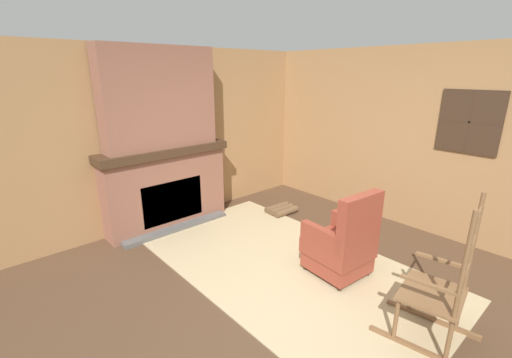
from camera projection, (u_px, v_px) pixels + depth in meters
name	position (u px, v px, depth m)	size (l,w,h in m)	color
ground_plane	(290.00, 303.00, 3.42)	(14.00, 14.00, 0.00)	#4C3523
wood_panel_wall_left	(156.00, 139.00, 4.95)	(0.06, 5.91, 2.57)	#9E7247
wood_panel_wall_back	(425.00, 141.00, 4.74)	(5.91, 0.09, 2.57)	#9E7247
fireplace_hearth	(167.00, 188.00, 5.00)	(0.57, 1.90, 1.19)	brown
chimney_breast	(159.00, 98.00, 4.62)	(0.32, 1.58, 1.36)	brown
area_rug	(285.00, 264.00, 4.09)	(3.73, 2.10, 0.01)	tan
armchair	(342.00, 245.00, 3.79)	(0.68, 0.65, 1.03)	brown
rocking_chair	(438.00, 295.00, 2.84)	(0.87, 0.63, 1.32)	brown
firewood_stack	(281.00, 210.00, 5.59)	(0.37, 0.47, 0.11)	brown
oil_lamp_vase	(128.00, 144.00, 4.51)	(0.13, 0.13, 0.30)	#47708E
storage_case	(178.00, 139.00, 4.99)	(0.16, 0.27, 0.16)	gray
decorative_plate_on_mantel	(157.00, 139.00, 4.79)	(0.06, 0.25, 0.24)	#336093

